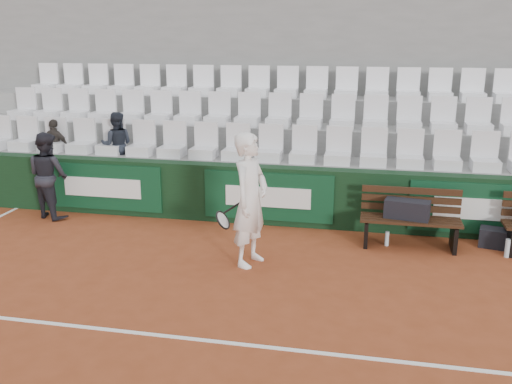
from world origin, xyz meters
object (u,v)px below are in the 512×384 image
spectator_b (53,123)px  bench_left (409,233)px  sports_bag_left (407,209)px  water_bottle_near (387,239)px  ball_kid (48,175)px  water_bottle_far (508,248)px  tennis_player (250,200)px  spectator_c (115,121)px  sports_bag_ground (496,238)px

spectator_b → bench_left: bearing=176.8°
sports_bag_left → water_bottle_near: (-0.27, -0.04, -0.48)m
ball_kid → spectator_b: 1.29m
water_bottle_far → ball_kid: bearing=177.2°
sports_bag_left → water_bottle_near: bearing=-170.7°
tennis_player → spectator_c: (-3.05, 2.32, 0.67)m
water_bottle_far → tennis_player: tennis_player is taller
ball_kid → bench_left: bearing=-159.6°
bench_left → tennis_player: bearing=-153.3°
water_bottle_far → spectator_b: spectator_b is taller
sports_bag_ground → tennis_player: (-3.55, -1.38, 0.80)m
tennis_player → ball_kid: 4.16m
sports_bag_ground → water_bottle_far: bearing=-77.2°
bench_left → sports_bag_left: size_ratio=2.26×
bench_left → sports_bag_left: sports_bag_left is taller
water_bottle_near → spectator_c: spectator_c is taller
sports_bag_ground → spectator_c: (-6.60, 0.93, 1.47)m
water_bottle_far → ball_kid: 7.61m
ball_kid → water_bottle_far: bearing=-160.3°
bench_left → spectator_b: spectator_b is taller
spectator_c → ball_kid: bearing=30.8°
water_bottle_near → ball_kid: bearing=177.6°
bench_left → spectator_b: (-6.57, 1.19, 1.30)m
bench_left → water_bottle_far: size_ratio=5.42×
spectator_b → tennis_player: bearing=158.8°
bench_left → ball_kid: size_ratio=0.98×
water_bottle_near → sports_bag_left: bearing=9.3°
bench_left → tennis_player: size_ratio=0.80×
sports_bag_ground → spectator_b: size_ratio=0.45×
bench_left → spectator_b: 6.80m
spectator_b → sports_bag_ground: bearing=-179.7°
bench_left → water_bottle_far: 1.40m
tennis_player → ball_kid: size_ratio=1.23×
water_bottle_far → water_bottle_near: bearing=175.9°
ball_kid → spectator_c: 1.55m
tennis_player → bench_left: bearing=26.7°
sports_bag_left → spectator_b: size_ratio=0.63×
bench_left → sports_bag_left: 0.37m
water_bottle_far → sports_bag_left: bearing=173.4°
sports_bag_left → spectator_b: bearing=169.9°
tennis_player → water_bottle_near: bearing=30.0°
sports_bag_ground → water_bottle_far: 0.41m
bench_left → sports_bag_ground: 1.33m
bench_left → spectator_b: size_ratio=1.43×
tennis_player → spectator_b: (-4.32, 2.32, 0.58)m
bench_left → water_bottle_far: bench_left is taller
spectator_c → water_bottle_near: bearing=149.6°
tennis_player → spectator_b: spectator_b is taller
sports_bag_left → water_bottle_far: size_ratio=2.40×
bench_left → ball_kid: ball_kid is taller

